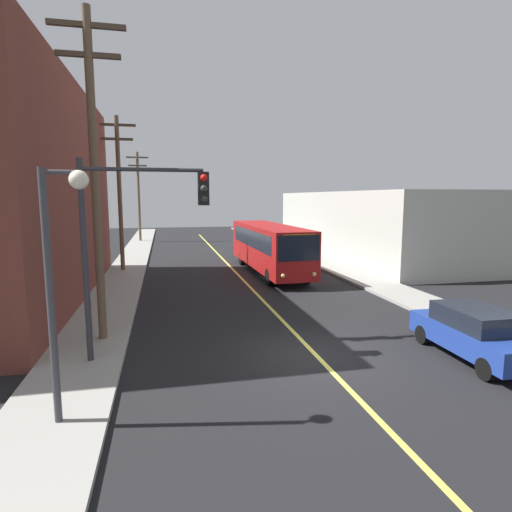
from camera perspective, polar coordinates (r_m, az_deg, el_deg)
name	(u,v)px	position (r m, az deg, el deg)	size (l,w,h in m)	color
ground_plane	(316,356)	(13.90, 8.24, -13.32)	(120.00, 120.00, 0.00)	black
sidewalk_left	(115,294)	(22.79, -18.75, -5.00)	(2.50, 90.00, 0.15)	gray
sidewalk_right	(372,282)	(25.58, 15.59, -3.48)	(2.50, 90.00, 0.15)	gray
lane_stripe_center	(237,273)	(27.94, -2.66, -2.37)	(0.16, 60.00, 0.01)	#D8CC4C
building_right_warehouse	(387,224)	(38.48, 17.47, 4.23)	(12.00, 24.26, 5.50)	#B2B2A8
city_bus	(269,246)	(28.09, 1.76, 1.43)	(2.85, 12.21, 3.20)	maroon
parked_car_blue	(475,332)	(14.97, 27.74, -9.21)	(1.89, 4.44, 1.62)	navy
utility_pole_near	(94,164)	(15.12, -21.26, 11.59)	(2.40, 0.28, 10.91)	brown
utility_pole_mid	(119,187)	(29.51, -18.19, 8.99)	(2.40, 0.28, 10.18)	brown
utility_pole_far	(139,192)	(49.37, -15.76, 8.38)	(2.40, 0.28, 9.93)	brown
traffic_signal_left_corner	(138,222)	(12.91, -15.85, 4.45)	(3.75, 0.48, 6.00)	#2D2D33
street_lamp_left	(59,260)	(9.66, -25.33, -0.46)	(0.98, 0.40, 5.50)	#38383D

